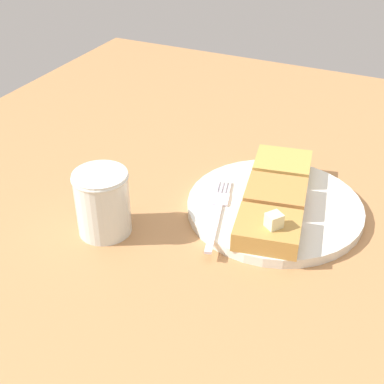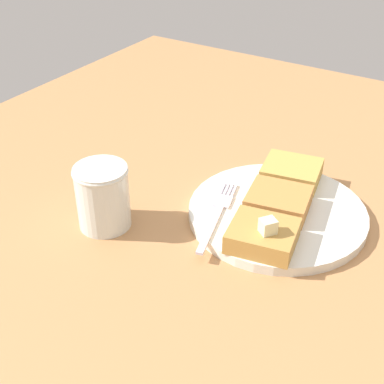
# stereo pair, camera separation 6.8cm
# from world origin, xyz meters

# --- Properties ---
(table_surface) EXTENTS (1.27, 1.27, 0.03)m
(table_surface) POSITION_xyz_m (0.00, 0.00, 0.01)
(table_surface) COLOR #AF7A4A
(table_surface) RESTS_ON ground
(plate) EXTENTS (0.24, 0.24, 0.01)m
(plate) POSITION_xyz_m (0.07, 0.03, 0.04)
(plate) COLOR silver
(plate) RESTS_ON table_surface
(toast_slice_left) EXTENTS (0.08, 0.09, 0.03)m
(toast_slice_left) POSITION_xyz_m (-0.01, 0.01, 0.05)
(toast_slice_left) COLOR #B3843F
(toast_slice_left) RESTS_ON plate
(toast_slice_middle) EXTENTS (0.08, 0.09, 0.03)m
(toast_slice_middle) POSITION_xyz_m (0.07, 0.03, 0.05)
(toast_slice_middle) COLOR #BE7F3E
(toast_slice_middle) RESTS_ON plate
(toast_slice_right) EXTENTS (0.08, 0.09, 0.03)m
(toast_slice_right) POSITION_xyz_m (0.15, 0.04, 0.05)
(toast_slice_right) COLOR tan
(toast_slice_right) RESTS_ON plate
(butter_pat_primary) EXTENTS (0.02, 0.02, 0.02)m
(butter_pat_primary) POSITION_xyz_m (-0.01, 0.01, 0.08)
(butter_pat_primary) COLOR beige
(butter_pat_primary) RESTS_ON toast_slice_left
(fork) EXTENTS (0.16, 0.06, 0.00)m
(fork) POSITION_xyz_m (0.02, 0.09, 0.04)
(fork) COLOR silver
(fork) RESTS_ON plate
(syrup_jar) EXTENTS (0.07, 0.07, 0.09)m
(syrup_jar) POSITION_xyz_m (-0.06, 0.21, 0.07)
(syrup_jar) COLOR #491D0B
(syrup_jar) RESTS_ON table_surface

